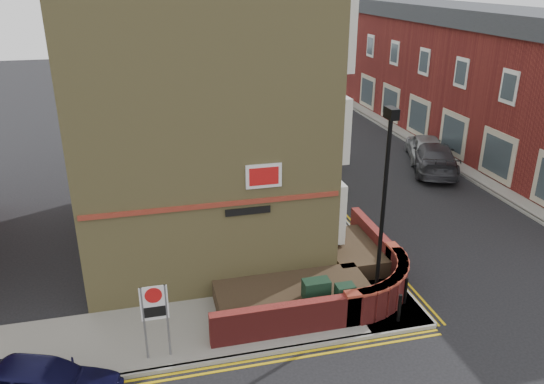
{
  "coord_description": "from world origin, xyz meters",
  "views": [
    {
      "loc": [
        -4.81,
        -11.47,
        9.69
      ],
      "look_at": [
        -0.99,
        4.0,
        3.14
      ],
      "focal_mm": 35.0,
      "sensor_mm": 36.0,
      "label": 1
    }
  ],
  "objects_px": {
    "lamppost": "(383,213)",
    "utility_cabinet_large": "(316,298)",
    "zone_sign": "(155,309)",
    "navy_hatchback": "(42,384)",
    "silver_car_near": "(302,149)"
  },
  "relations": [
    {
      "from": "utility_cabinet_large",
      "to": "navy_hatchback",
      "type": "relative_size",
      "value": 0.32
    },
    {
      "from": "lamppost",
      "to": "navy_hatchback",
      "type": "relative_size",
      "value": 1.68
    },
    {
      "from": "utility_cabinet_large",
      "to": "silver_car_near",
      "type": "relative_size",
      "value": 0.29
    },
    {
      "from": "zone_sign",
      "to": "silver_car_near",
      "type": "xyz_separation_m",
      "value": [
        8.6,
        15.01,
        -0.96
      ]
    },
    {
      "from": "utility_cabinet_large",
      "to": "zone_sign",
      "type": "bearing_deg",
      "value": -170.31
    },
    {
      "from": "utility_cabinet_large",
      "to": "navy_hatchback",
      "type": "xyz_separation_m",
      "value": [
        -7.47,
        -1.8,
        -0.08
      ]
    },
    {
      "from": "zone_sign",
      "to": "silver_car_near",
      "type": "distance_m",
      "value": 17.32
    },
    {
      "from": "lamppost",
      "to": "navy_hatchback",
      "type": "xyz_separation_m",
      "value": [
        -9.37,
        -1.7,
        -2.71
      ]
    },
    {
      "from": "lamppost",
      "to": "zone_sign",
      "type": "height_order",
      "value": "lamppost"
    },
    {
      "from": "navy_hatchback",
      "to": "silver_car_near",
      "type": "bearing_deg",
      "value": -16.03
    },
    {
      "from": "zone_sign",
      "to": "navy_hatchback",
      "type": "relative_size",
      "value": 0.59
    },
    {
      "from": "lamppost",
      "to": "silver_car_near",
      "type": "distance_m",
      "value": 14.69
    },
    {
      "from": "lamppost",
      "to": "utility_cabinet_large",
      "type": "xyz_separation_m",
      "value": [
        -1.9,
        0.1,
        -2.62
      ]
    },
    {
      "from": "lamppost",
      "to": "utility_cabinet_large",
      "type": "relative_size",
      "value": 5.25
    },
    {
      "from": "utility_cabinet_large",
      "to": "navy_hatchback",
      "type": "distance_m",
      "value": 7.68
    }
  ]
}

